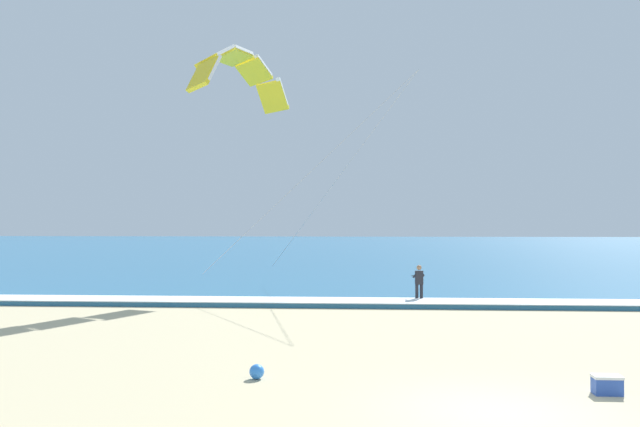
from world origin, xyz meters
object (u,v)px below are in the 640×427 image
at_px(cooler_box, 607,385).
at_px(beach_ball, 257,372).
at_px(kite_primary, 238,71).
at_px(kitesurfer, 419,282).
at_px(surfboard, 419,303).

bearing_deg(cooler_box, beach_ball, 173.37).
xyz_separation_m(kite_primary, beach_ball, (3.83, -17.99, -10.96)).
distance_m(kitesurfer, beach_ball, 15.16).
relative_size(kite_primary, cooler_box, 19.07).
relative_size(surfboard, beach_ball, 4.20).
xyz_separation_m(surfboard, kite_primary, (-8.69, 3.67, 11.10)).
relative_size(kite_primary, beach_ball, 32.48).
height_order(surfboard, cooler_box, cooler_box).
xyz_separation_m(surfboard, kitesurfer, (-0.00, 0.02, 0.91)).
distance_m(kitesurfer, cooler_box, 15.45).
height_order(kite_primary, cooler_box, kite_primary).
relative_size(kitesurfer, kite_primary, 0.15).
distance_m(kitesurfer, kite_primary, 13.88).
bearing_deg(kite_primary, cooler_box, -59.01).
xyz_separation_m(cooler_box, beach_ball, (-7.50, 0.87, -0.03)).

